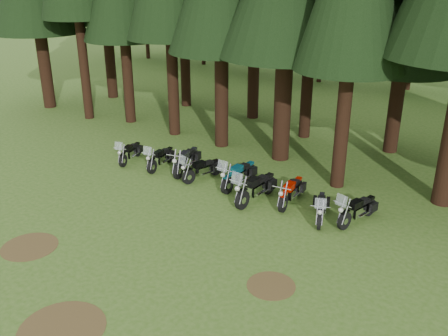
{
  "coord_description": "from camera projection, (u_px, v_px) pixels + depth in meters",
  "views": [
    {
      "loc": [
        9.94,
        -10.04,
        8.54
      ],
      "look_at": [
        -0.12,
        5.0,
        1.0
      ],
      "focal_mm": 40.0,
      "sensor_mm": 36.0,
      "label": 1
    }
  ],
  "objects": [
    {
      "name": "ground",
      "position": [
        141.0,
        247.0,
        16.09
      ],
      "size": [
        120.0,
        120.0,
        0.0
      ],
      "primitive_type": "plane",
      "color": "#365C18",
      "rests_on": "ground"
    },
    {
      "name": "decid_2",
      "position": [
        255.0,
        11.0,
        38.55
      ],
      "size": [
        6.72,
        6.53,
        8.4
      ],
      "color": "black",
      "rests_on": "ground"
    },
    {
      "name": "decid_3",
      "position": [
        326.0,
        21.0,
        36.06
      ],
      "size": [
        6.12,
        5.95,
        7.65
      ],
      "color": "black",
      "rests_on": "ground"
    },
    {
      "name": "decid_4",
      "position": [
        419.0,
        27.0,
        33.8
      ],
      "size": [
        5.93,
        5.76,
        7.41
      ],
      "color": "black",
      "rests_on": "ground"
    },
    {
      "name": "dirt_patch_0",
      "position": [
        30.0,
        247.0,
        16.09
      ],
      "size": [
        1.8,
        1.8,
        0.01
      ],
      "primitive_type": "cylinder",
      "color": "#4C3D1E",
      "rests_on": "ground"
    },
    {
      "name": "dirt_patch_1",
      "position": [
        271.0,
        286.0,
        14.16
      ],
      "size": [
        1.4,
        1.4,
        0.01
      ],
      "primitive_type": "cylinder",
      "color": "#4C3D1E",
      "rests_on": "ground"
    },
    {
      "name": "dirt_patch_2",
      "position": [
        62.0,
        329.0,
        12.51
      ],
      "size": [
        2.2,
        2.2,
        0.01
      ],
      "primitive_type": "cylinder",
      "color": "#4C3D1E",
      "rests_on": "ground"
    },
    {
      "name": "motorcycle_0",
      "position": [
        130.0,
        153.0,
        22.78
      ],
      "size": [
        0.76,
        1.98,
        1.26
      ],
      "rotation": [
        0.0,
        0.0,
        0.27
      ],
      "color": "black",
      "rests_on": "ground"
    },
    {
      "name": "motorcycle_1",
      "position": [
        161.0,
        158.0,
        22.07
      ],
      "size": [
        0.56,
        2.11,
        1.32
      ],
      "rotation": [
        0.0,
        0.0,
        0.14
      ],
      "color": "black",
      "rests_on": "ground"
    },
    {
      "name": "motorcycle_2",
      "position": [
        186.0,
        161.0,
        21.66
      ],
      "size": [
        0.69,
        2.34,
        0.96
      ],
      "rotation": [
        0.0,
        0.0,
        0.23
      ],
      "color": "black",
      "rests_on": "ground"
    },
    {
      "name": "motorcycle_3",
      "position": [
        202.0,
        170.0,
        20.89
      ],
      "size": [
        0.84,
        2.07,
        1.32
      ],
      "rotation": [
        0.0,
        0.0,
        -0.29
      ],
      "color": "black",
      "rests_on": "ground"
    },
    {
      "name": "motorcycle_4",
      "position": [
        239.0,
        175.0,
        20.19
      ],
      "size": [
        0.45,
        2.38,
        1.5
      ],
      "rotation": [
        0.0,
        0.0,
        -0.03
      ],
      "color": "black",
      "rests_on": "ground"
    },
    {
      "name": "motorcycle_5",
      "position": [
        256.0,
        189.0,
        18.96
      ],
      "size": [
        0.58,
        2.5,
        1.57
      ],
      "rotation": [
        0.0,
        0.0,
        -0.1
      ],
      "color": "black",
      "rests_on": "ground"
    },
    {
      "name": "motorcycle_6",
      "position": [
        291.0,
        192.0,
        18.81
      ],
      "size": [
        0.4,
        2.21,
        0.9
      ],
      "rotation": [
        0.0,
        0.0,
        0.1
      ],
      "color": "black",
      "rests_on": "ground"
    },
    {
      "name": "motorcycle_7",
      "position": [
        321.0,
        209.0,
        17.62
      ],
      "size": [
        0.96,
        2.0,
        1.29
      ],
      "rotation": [
        0.0,
        0.0,
        0.36
      ],
      "color": "black",
      "rests_on": "ground"
    },
    {
      "name": "motorcycle_8",
      "position": [
        357.0,
        210.0,
        17.44
      ],
      "size": [
        0.81,
        2.2,
        1.39
      ],
      "rotation": [
        0.0,
        0.0,
        -0.25
      ],
      "color": "black",
      "rests_on": "ground"
    }
  ]
}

